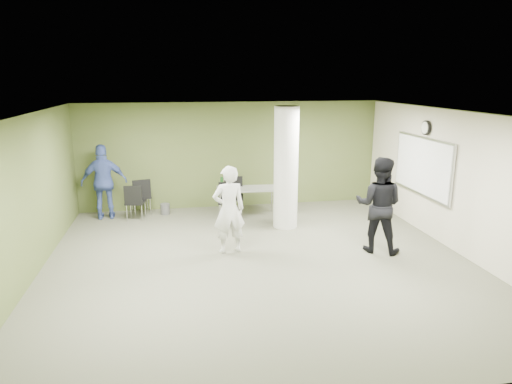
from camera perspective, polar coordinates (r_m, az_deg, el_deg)
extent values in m
plane|color=#575744|center=(8.79, 0.37, -8.72)|extent=(8.00, 8.00, 0.00)
plane|color=white|center=(8.12, 0.40, 9.80)|extent=(8.00, 8.00, 0.00)
cube|color=#52602D|center=(12.22, -3.06, 4.62)|extent=(8.00, 2.80, 0.02)
cube|color=#52602D|center=(8.59, -26.87, -0.99)|extent=(0.02, 8.00, 2.80)
cube|color=beige|center=(9.88, 23.85, 1.14)|extent=(0.02, 8.00, 2.80)
cylinder|color=silver|center=(10.46, 3.77, 3.00)|extent=(0.56, 0.56, 2.80)
cube|color=silver|center=(10.81, 20.11, 3.07)|extent=(0.04, 2.30, 1.30)
cube|color=white|center=(10.80, 19.99, 3.07)|extent=(0.02, 2.20, 1.20)
cylinder|color=black|center=(10.70, 20.49, 7.54)|extent=(0.05, 0.32, 0.32)
cylinder|color=white|center=(10.68, 20.35, 7.54)|extent=(0.02, 0.26, 0.26)
cube|color=gray|center=(11.48, -1.18, 0.42)|extent=(1.54, 0.77, 0.04)
cylinder|color=silver|center=(11.29, -4.48, -1.73)|extent=(0.04, 0.04, 0.67)
cylinder|color=silver|center=(11.39, 2.32, -1.55)|extent=(0.04, 0.04, 0.67)
cylinder|color=silver|center=(11.79, -4.55, -1.04)|extent=(0.04, 0.04, 0.67)
cylinder|color=silver|center=(11.89, 1.96, -0.87)|extent=(0.04, 0.04, 0.67)
cylinder|color=#184918|center=(11.61, -4.31, 1.27)|extent=(0.07, 0.07, 0.25)
cylinder|color=#B2B2B7|center=(11.65, -3.23, 1.15)|extent=(0.06, 0.06, 0.18)
cylinder|color=#4C4C4C|center=(11.93, -11.29, -2.09)|extent=(0.24, 0.24, 0.28)
cube|color=black|center=(11.60, -14.82, -1.24)|extent=(0.51, 0.51, 0.05)
cube|color=black|center=(11.35, -15.14, -0.34)|extent=(0.42, 0.11, 0.43)
cylinder|color=silver|center=(11.78, -13.67, -2.07)|extent=(0.02, 0.02, 0.41)
cylinder|color=silver|center=(11.87, -15.39, -2.06)|extent=(0.02, 0.02, 0.41)
cylinder|color=silver|center=(11.44, -14.08, -2.58)|extent=(0.02, 0.02, 0.41)
cylinder|color=silver|center=(11.54, -15.85, -2.56)|extent=(0.02, 0.02, 0.41)
cube|color=black|center=(12.02, -14.21, -0.56)|extent=(0.57, 0.57, 0.05)
cube|color=black|center=(11.75, -14.10, 0.40)|extent=(0.44, 0.15, 0.46)
cylinder|color=silver|center=(12.29, -13.43, -1.33)|extent=(0.02, 0.02, 0.44)
cylinder|color=silver|center=(12.23, -15.20, -1.52)|extent=(0.02, 0.02, 0.44)
cylinder|color=silver|center=(11.93, -13.07, -1.79)|extent=(0.02, 0.02, 0.44)
cylinder|color=silver|center=(11.86, -14.89, -1.98)|extent=(0.02, 0.02, 0.44)
cube|color=black|center=(11.51, -2.83, -0.69)|extent=(0.55, 0.55, 0.05)
cube|color=black|center=(11.66, -2.83, 0.84)|extent=(0.46, 0.11, 0.47)
cylinder|color=silver|center=(11.39, -3.83, -2.16)|extent=(0.02, 0.02, 0.45)
cylinder|color=silver|center=(11.38, -1.82, -2.14)|extent=(0.02, 0.02, 0.45)
cylinder|color=silver|center=(11.77, -3.77, -1.61)|extent=(0.02, 0.02, 0.45)
cylinder|color=silver|center=(11.77, -1.82, -1.59)|extent=(0.02, 0.02, 0.45)
cube|color=black|center=(11.28, -3.62, -1.23)|extent=(0.49, 0.49, 0.05)
cube|color=black|center=(11.41, -3.64, 0.20)|extent=(0.42, 0.09, 0.43)
cylinder|color=silver|center=(11.17, -4.55, -2.61)|extent=(0.02, 0.02, 0.41)
cylinder|color=silver|center=(11.16, -2.67, -2.58)|extent=(0.02, 0.02, 0.41)
cylinder|color=silver|center=(11.52, -4.51, -2.09)|extent=(0.02, 0.02, 0.41)
cylinder|color=silver|center=(11.51, -2.70, -2.06)|extent=(0.02, 0.02, 0.41)
imported|color=silver|center=(8.99, -3.41, -2.24)|extent=(0.70, 0.51, 1.77)
imported|color=black|center=(9.35, 15.10, -1.58)|extent=(1.18, 1.11, 1.92)
imported|color=#3F529C|center=(11.76, -18.45, 1.19)|extent=(1.12, 0.53, 1.86)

